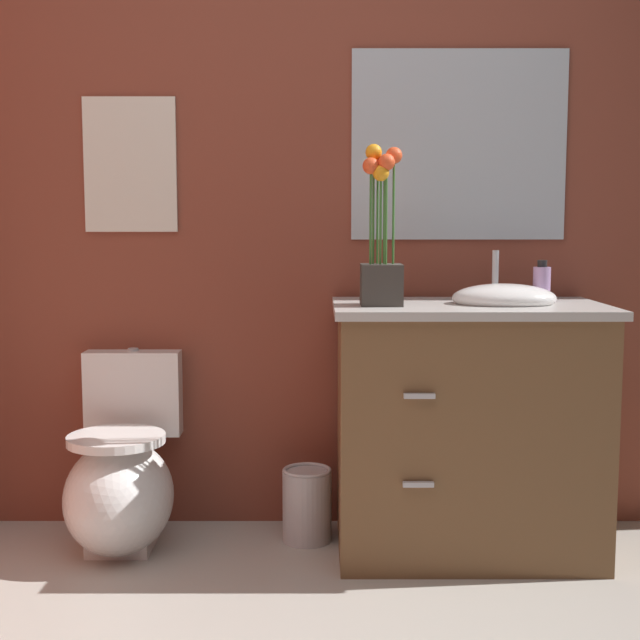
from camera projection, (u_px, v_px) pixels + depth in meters
name	position (u px, v px, depth m)	size (l,w,h in m)	color
wall_back	(361.00, 200.00, 3.30)	(4.17, 0.05, 2.50)	brown
toilet	(126.00, 481.00, 3.13)	(0.38, 0.59, 0.69)	white
vanity_cabinet	(472.00, 426.00, 3.07)	(0.94, 0.56, 1.06)	brown
flower_vase	(385.00, 246.00, 2.95)	(0.14, 0.14, 0.54)	#38332D
soap_bottle	(546.00, 283.00, 3.09)	(0.06, 0.06, 0.15)	#B28CBF
trash_bin	(311.00, 504.00, 3.20)	(0.18, 0.18, 0.27)	#B7B7BC
wall_poster	(135.00, 165.00, 3.26)	(0.35, 0.01, 0.50)	silver
wall_mirror	(463.00, 145.00, 3.25)	(0.80, 0.01, 0.70)	#B2BCC6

